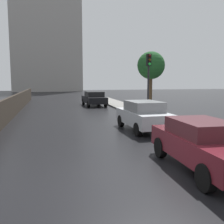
{
  "coord_description": "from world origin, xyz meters",
  "views": [
    {
      "loc": [
        -1.66,
        -6.33,
        2.59
      ],
      "look_at": [
        1.06,
        5.3,
        1.13
      ],
      "focal_mm": 42.05,
      "sensor_mm": 36.0,
      "label": 1
    }
  ],
  "objects_px": {
    "street_tree_near": "(151,66)",
    "car_black_far_ahead": "(94,98)",
    "traffic_light": "(149,74)",
    "car_maroon_mid_road": "(203,144)",
    "car_silver_near_kerb": "(143,115)"
  },
  "relations": [
    {
      "from": "street_tree_near",
      "to": "car_black_far_ahead",
      "type": "bearing_deg",
      "value": 136.31
    },
    {
      "from": "street_tree_near",
      "to": "traffic_light",
      "type": "bearing_deg",
      "value": -112.74
    },
    {
      "from": "car_black_far_ahead",
      "to": "car_maroon_mid_road",
      "type": "bearing_deg",
      "value": -92.35
    },
    {
      "from": "car_silver_near_kerb",
      "to": "car_black_far_ahead",
      "type": "bearing_deg",
      "value": 89.47
    },
    {
      "from": "car_maroon_mid_road",
      "to": "traffic_light",
      "type": "height_order",
      "value": "traffic_light"
    },
    {
      "from": "car_silver_near_kerb",
      "to": "street_tree_near",
      "type": "height_order",
      "value": "street_tree_near"
    },
    {
      "from": "car_maroon_mid_road",
      "to": "traffic_light",
      "type": "relative_size",
      "value": 1.06
    },
    {
      "from": "car_black_far_ahead",
      "to": "traffic_light",
      "type": "bearing_deg",
      "value": -82.73
    },
    {
      "from": "car_silver_near_kerb",
      "to": "car_black_far_ahead",
      "type": "relative_size",
      "value": 0.9
    },
    {
      "from": "car_silver_near_kerb",
      "to": "traffic_light",
      "type": "xyz_separation_m",
      "value": [
        1.37,
        2.91,
        2.17
      ]
    },
    {
      "from": "car_silver_near_kerb",
      "to": "traffic_light",
      "type": "bearing_deg",
      "value": 62.58
    },
    {
      "from": "car_black_far_ahead",
      "to": "traffic_light",
      "type": "xyz_separation_m",
      "value": [
        1.77,
        -10.37,
        2.21
      ]
    },
    {
      "from": "car_black_far_ahead",
      "to": "traffic_light",
      "type": "distance_m",
      "value": 10.75
    },
    {
      "from": "car_silver_near_kerb",
      "to": "street_tree_near",
      "type": "bearing_deg",
      "value": 64.2
    },
    {
      "from": "traffic_light",
      "to": "street_tree_near",
      "type": "relative_size",
      "value": 0.8
    }
  ]
}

